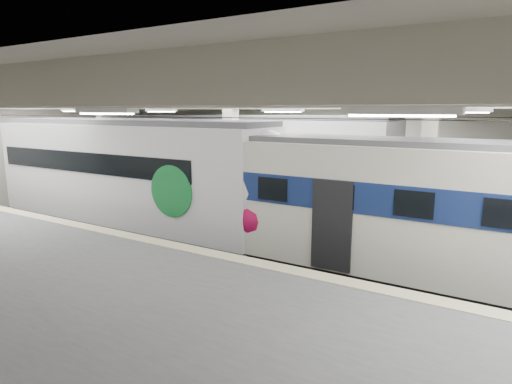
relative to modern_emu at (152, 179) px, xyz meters
The scene contains 4 objects.
station_hall 5.17m from the modern_emu, 20.01° to the right, with size 36.00×24.00×5.75m.
modern_emu is the anchor object (origin of this frame).
older_rer 11.16m from the modern_emu, ahead, with size 12.56×2.77×4.18m.
far_train 5.55m from the modern_emu, 82.57° to the left, with size 14.93×3.37×4.71m.
Camera 1 is at (7.39, -12.18, 4.97)m, focal length 30.00 mm.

